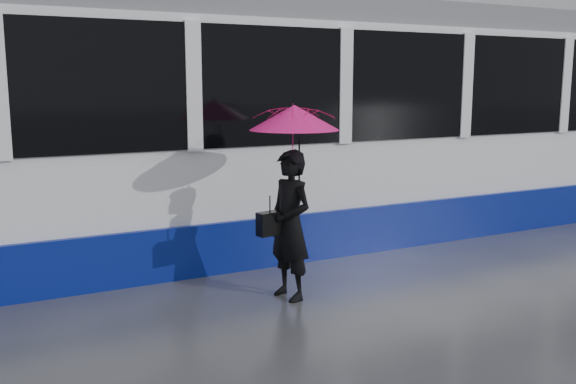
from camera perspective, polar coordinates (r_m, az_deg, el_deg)
ground at (r=7.14m, az=5.96°, el=-8.70°), size 90.00×90.00×0.00m
rails at (r=9.24m, az=-2.59°, el=-4.31°), size 34.00×1.51×0.02m
tram at (r=8.22m, az=-21.14°, el=4.81°), size 26.00×2.56×3.35m
woman at (r=6.67m, az=0.17°, el=-2.97°), size 0.48×0.64×1.57m
umbrella at (r=6.55m, az=0.56°, el=5.08°), size 1.09×1.09×1.06m
handbag at (r=6.58m, az=-1.61°, el=-2.80°), size 0.30×0.18×0.42m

